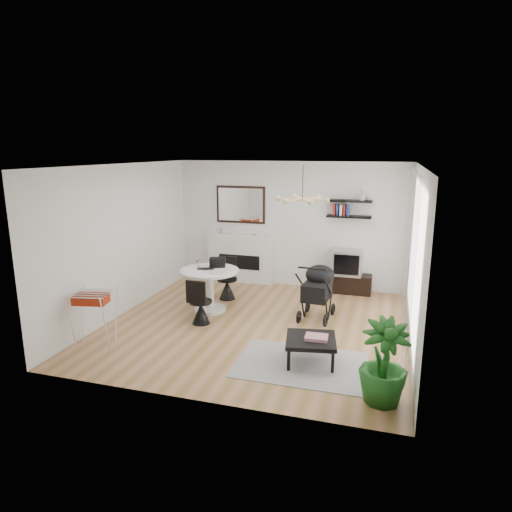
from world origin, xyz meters
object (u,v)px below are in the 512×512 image
(fireplace, at_px, (240,252))
(stroller, at_px, (318,293))
(dining_table, at_px, (210,284))
(crt_tv, at_px, (348,262))
(drying_rack, at_px, (94,317))
(potted_plant, at_px, (384,362))
(coffee_table, at_px, (311,341))
(tv_console, at_px, (345,283))

(fireplace, distance_m, stroller, 2.69)
(fireplace, bearing_deg, dining_table, -87.85)
(fireplace, bearing_deg, crt_tv, -2.94)
(drying_rack, xyz_separation_m, potted_plant, (4.27, -0.42, 0.07))
(coffee_table, bearing_deg, drying_rack, -173.59)
(crt_tv, height_order, dining_table, crt_tv)
(fireplace, height_order, tv_console, fireplace)
(stroller, xyz_separation_m, coffee_table, (0.20, -1.80, -0.12))
(tv_console, bearing_deg, dining_table, -141.08)
(crt_tv, xyz_separation_m, coffee_table, (-0.15, -3.41, -0.33))
(crt_tv, xyz_separation_m, dining_table, (-2.32, -1.85, -0.14))
(tv_console, height_order, dining_table, dining_table)
(fireplace, xyz_separation_m, coffee_table, (2.24, -3.53, -0.36))
(fireplace, height_order, crt_tv, fireplace)
(coffee_table, bearing_deg, dining_table, 144.24)
(coffee_table, distance_m, potted_plant, 1.28)
(tv_console, height_order, crt_tv, crt_tv)
(crt_tv, bearing_deg, coffee_table, -92.54)
(crt_tv, relative_size, potted_plant, 0.58)
(fireplace, distance_m, tv_console, 2.42)
(crt_tv, height_order, stroller, stroller)
(dining_table, height_order, stroller, stroller)
(crt_tv, distance_m, stroller, 1.66)
(potted_plant, bearing_deg, coffee_table, 141.80)
(crt_tv, bearing_deg, drying_rack, -132.22)
(crt_tv, relative_size, drying_rack, 0.71)
(dining_table, xyz_separation_m, stroller, (1.96, 0.24, -0.07))
(stroller, bearing_deg, dining_table, -168.58)
(stroller, xyz_separation_m, potted_plant, (1.20, -2.58, 0.06))
(dining_table, bearing_deg, potted_plant, -36.55)
(drying_rack, xyz_separation_m, stroller, (3.07, 2.17, 0.00))
(drying_rack, relative_size, potted_plant, 0.82)
(crt_tv, distance_m, potted_plant, 4.28)
(stroller, bearing_deg, coffee_table, -79.03)
(drying_rack, distance_m, coffee_table, 3.30)
(coffee_table, bearing_deg, stroller, 96.42)
(tv_console, xyz_separation_m, coffee_table, (-0.13, -3.41, 0.13))
(tv_console, xyz_separation_m, crt_tv, (0.02, -0.00, 0.46))
(stroller, bearing_deg, crt_tv, 82.19)
(fireplace, xyz_separation_m, crt_tv, (2.39, -0.12, -0.02))
(tv_console, relative_size, stroller, 1.01)
(crt_tv, xyz_separation_m, potted_plant, (0.85, -4.20, -0.15))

